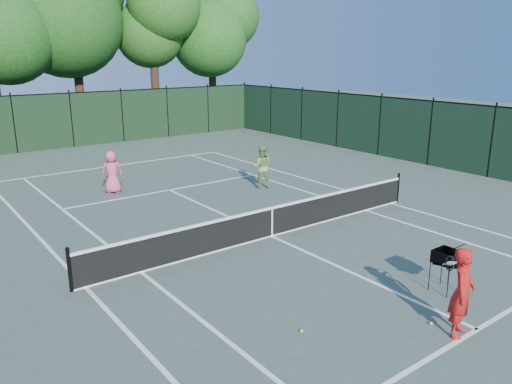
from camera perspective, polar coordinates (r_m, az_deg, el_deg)
ground at (r=14.70m, az=1.80°, el=-5.09°), size 90.00×90.00×0.00m
sideline_doubles_left at (r=12.29m, az=-18.88°, el=-10.29°), size 0.10×23.77×0.01m
sideline_doubles_right at (r=18.46m, az=15.19°, el=-1.26°), size 0.10×23.77×0.01m
sideline_singles_left at (r=12.72m, az=-12.98°, el=-8.92°), size 0.10×23.77×0.01m
sideline_singles_right at (r=17.44m, az=12.41°, el=-2.07°), size 0.10×23.77×0.01m
baseline_far at (r=24.72m, az=-15.76°, el=2.93°), size 10.97×0.10×0.01m
service_line_near at (r=10.96m, az=23.97°, el=-14.16°), size 8.23×0.10×0.01m
service_line_far at (r=19.84m, az=-9.86°, el=0.23°), size 8.23×0.10×0.01m
center_service_line at (r=14.69m, az=1.80°, el=-5.08°), size 0.10×12.80×0.01m
tennis_net at (r=14.53m, az=1.82°, el=-3.33°), size 11.69×0.09×1.06m
fence_far at (r=30.18m, az=-20.33°, el=7.66°), size 24.00×0.05×3.00m
fence_right at (r=23.54m, az=25.34°, el=5.11°), size 0.05×36.00×3.00m
tree_4 at (r=35.99m, az=-11.91°, el=20.05°), size 6.20×6.20×12.97m
tree_5 at (r=38.82m, az=-5.15°, el=19.32°), size 5.80×5.80×12.23m
coach at (r=10.27m, az=22.50°, el=-10.54°), size 0.83×0.84×1.76m
player_pink at (r=19.75m, az=-16.13°, el=2.21°), size 0.93×0.78×1.64m
player_green at (r=19.73m, az=0.63°, el=2.92°), size 1.05×1.00×1.70m
ball_hopper at (r=11.96m, az=20.98°, el=-6.97°), size 0.67×0.67×0.98m
loose_ball_near_cart at (r=10.78m, az=19.36°, el=-13.99°), size 0.07×0.07×0.07m
loose_ball_midcourt at (r=10.00m, az=5.22°, el=-15.55°), size 0.07×0.07×0.07m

